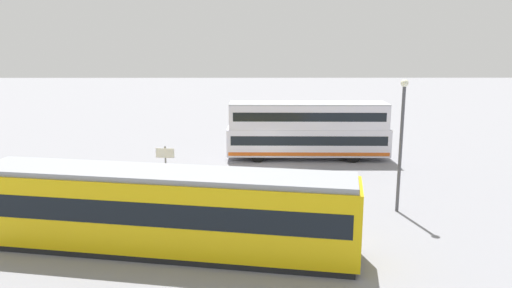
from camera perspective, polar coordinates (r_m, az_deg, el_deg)
name	(u,v)px	position (r m, az deg, el deg)	size (l,w,h in m)	color
ground_plane	(265,173)	(30.84, 1.10, -3.36)	(160.00, 160.00, 0.00)	gray
double_decker_bus	(308,130)	(34.25, 6.01, 1.59)	(11.18, 2.64, 3.96)	silver
tram_yellow	(163,210)	(19.58, -10.73, -7.50)	(15.28, 5.19, 3.25)	#E5B70C
pedestrian_near_railing	(162,179)	(26.23, -10.80, -4.04)	(0.39, 0.39, 1.75)	#4C3F2D
pedestrian_crossing	(306,188)	(24.63, 5.81, -5.11)	(0.38, 0.38, 1.64)	#33384C
pedestrian_railing	(247,182)	(26.33, -1.11, -4.39)	(7.21, 1.01, 1.08)	gray
info_sign	(165,161)	(27.19, -10.47, -1.90)	(1.02, 0.17, 2.52)	slate
street_lamp	(401,135)	(24.11, 16.52, 0.99)	(0.36, 0.36, 6.39)	#4C4C51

